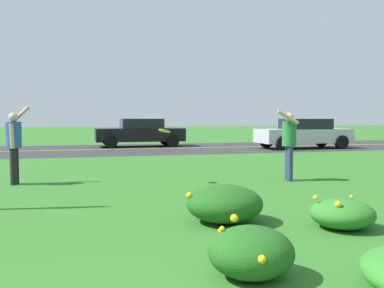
# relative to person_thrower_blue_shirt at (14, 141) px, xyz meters

# --- Properties ---
(ground_plane) EXTENTS (120.00, 120.00, 0.00)m
(ground_plane) POSITION_rel_person_thrower_blue_shirt_xyz_m (1.67, 0.47, -0.98)
(ground_plane) COLOR #2D6B23
(highway_strip) EXTENTS (120.00, 7.49, 0.01)m
(highway_strip) POSITION_rel_person_thrower_blue_shirt_xyz_m (1.67, 10.24, -0.97)
(highway_strip) COLOR #2D2D30
(highway_strip) RESTS_ON ground
(highway_center_stripe) EXTENTS (120.00, 0.16, 0.00)m
(highway_center_stripe) POSITION_rel_person_thrower_blue_shirt_xyz_m (1.67, 10.24, -0.97)
(highway_center_stripe) COLOR yellow
(highway_center_stripe) RESTS_ON ground
(daylily_clump_mid_left) EXTENTS (0.83, 0.82, 0.55)m
(daylily_clump_mid_left) POSITION_rel_person_thrower_blue_shirt_xyz_m (2.93, -6.73, -0.73)
(daylily_clump_mid_left) COLOR #1E5619
(daylily_clump_mid_left) RESTS_ON ground
(daylily_clump_near_camera) EXTENTS (1.12, 1.11, 0.54)m
(daylily_clump_near_camera) POSITION_rel_person_thrower_blue_shirt_xyz_m (3.41, -4.60, -0.71)
(daylily_clump_near_camera) COLOR #1E5619
(daylily_clump_near_camera) RESTS_ON ground
(daylily_clump_front_left) EXTENTS (0.88, 0.88, 0.45)m
(daylily_clump_front_left) POSITION_rel_person_thrower_blue_shirt_xyz_m (4.86, -5.35, -0.77)
(daylily_clump_front_left) COLOR #2D7526
(daylily_clump_front_left) RESTS_ON ground
(person_thrower_blue_shirt) EXTENTS (0.52, 0.52, 1.79)m
(person_thrower_blue_shirt) POSITION_rel_person_thrower_blue_shirt_xyz_m (0.00, 0.00, 0.00)
(person_thrower_blue_shirt) COLOR #2D4C9E
(person_thrower_blue_shirt) RESTS_ON ground
(person_catcher_green_shirt) EXTENTS (0.56, 0.52, 1.71)m
(person_catcher_green_shirt) POSITION_rel_person_thrower_blue_shirt_xyz_m (6.28, -1.08, 0.00)
(person_catcher_green_shirt) COLOR #287038
(person_catcher_green_shirt) RESTS_ON ground
(frisbee_lime) EXTENTS (0.27, 0.27, 0.13)m
(frisbee_lime) POSITION_rel_person_thrower_blue_shirt_xyz_m (3.30, -0.79, 0.23)
(frisbee_lime) COLOR #8CD133
(car_silver_leftmost) EXTENTS (4.50, 2.00, 1.45)m
(car_silver_leftmost) POSITION_rel_person_thrower_blue_shirt_xyz_m (12.14, 8.56, -0.24)
(car_silver_leftmost) COLOR #B7BABF
(car_silver_leftmost) RESTS_ON ground
(car_black_center_left) EXTENTS (4.50, 2.00, 1.45)m
(car_black_center_left) POSITION_rel_person_thrower_blue_shirt_xyz_m (4.59, 11.92, -0.24)
(car_black_center_left) COLOR black
(car_black_center_left) RESTS_ON ground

